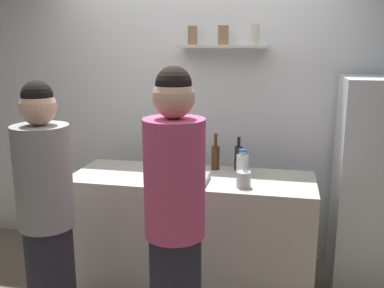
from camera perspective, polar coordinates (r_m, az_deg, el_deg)
back_wall_assembly at (r=3.93m, az=0.82°, el=4.35°), size 4.80×0.32×2.60m
refrigerator at (r=3.65m, az=22.67°, el=-5.06°), size 0.57×0.62×1.65m
counter at (r=3.47m, az=-0.00°, el=-11.44°), size 1.83×0.65×0.91m
baking_pan at (r=3.19m, az=-0.94°, el=-4.46°), size 0.34×0.24×0.05m
utensil_holder at (r=3.08m, az=6.75°, el=-4.58°), size 0.10×0.10×0.21m
wine_bottle_amber_glass at (r=3.47m, az=3.07°, el=-1.61°), size 0.06×0.06×0.29m
wine_bottle_dark_glass at (r=3.47m, az=6.07°, el=-1.66°), size 0.06×0.06×0.28m
water_bottle_plastic at (r=3.33m, az=6.58°, el=-2.61°), size 0.09×0.09×0.20m
person_grey_hoodie at (r=2.88m, az=-18.39°, el=-9.26°), size 0.34×0.34×1.69m
person_pink_top at (r=2.51m, az=-2.25°, el=-10.61°), size 0.34×0.34×1.78m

